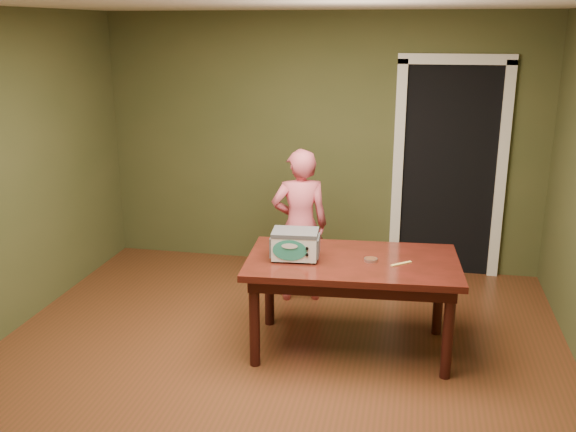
{
  "coord_description": "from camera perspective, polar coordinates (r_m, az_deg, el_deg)",
  "views": [
    {
      "loc": [
        0.97,
        -3.95,
        2.45
      ],
      "look_at": [
        -0.03,
        1.0,
        0.95
      ],
      "focal_mm": 40.0,
      "sensor_mm": 36.0,
      "label": 1
    }
  ],
  "objects": [
    {
      "name": "toy_oven",
      "position": [
        4.84,
        0.64,
        -2.47
      ],
      "size": [
        0.38,
        0.28,
        0.23
      ],
      "rotation": [
        0.0,
        0.0,
        0.08
      ],
      "color": "#4C4F54",
      "rests_on": "dining_table"
    },
    {
      "name": "floor",
      "position": [
        4.75,
        -2.08,
        -14.53
      ],
      "size": [
        5.0,
        5.0,
        0.0
      ],
      "primitive_type": "plane",
      "color": "brown",
      "rests_on": "ground"
    },
    {
      "name": "spatula",
      "position": [
        4.85,
        10.05,
        -4.19
      ],
      "size": [
        0.15,
        0.13,
        0.01
      ],
      "primitive_type": "cube",
      "rotation": [
        0.0,
        0.0,
        0.69
      ],
      "color": "tan",
      "rests_on": "dining_table"
    },
    {
      "name": "child",
      "position": [
        5.82,
        1.08,
        -0.86
      ],
      "size": [
        0.59,
        0.47,
        1.42
      ],
      "primitive_type": "imported",
      "rotation": [
        0.0,
        0.0,
        3.43
      ],
      "color": "#E15C6F",
      "rests_on": "floor"
    },
    {
      "name": "dining_table",
      "position": [
        4.94,
        5.74,
        -4.93
      ],
      "size": [
        1.66,
        1.01,
        0.75
      ],
      "rotation": [
        0.0,
        0.0,
        0.07
      ],
      "color": "#33120B",
      "rests_on": "floor"
    },
    {
      "name": "baking_pan",
      "position": [
        4.88,
        7.37,
        -3.86
      ],
      "size": [
        0.1,
        0.1,
        0.02
      ],
      "color": "silver",
      "rests_on": "dining_table"
    },
    {
      "name": "doorway",
      "position": [
        6.88,
        14.0,
        4.36
      ],
      "size": [
        1.1,
        0.66,
        2.25
      ],
      "color": "black",
      "rests_on": "ground"
    },
    {
      "name": "room_shell",
      "position": [
        4.14,
        -2.32,
        6.17
      ],
      "size": [
        4.52,
        5.02,
        2.61
      ],
      "color": "#494A27",
      "rests_on": "ground"
    }
  ]
}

